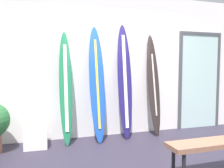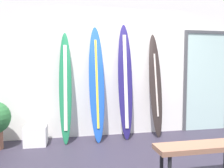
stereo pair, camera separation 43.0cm
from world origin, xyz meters
name	(u,v)px [view 2 (the right image)]	position (x,y,z in m)	size (l,w,h in m)	color
ground	(141,157)	(0.00, 0.00, -0.02)	(8.00, 8.00, 0.04)	#2B2634
wall_back	(121,65)	(0.00, 1.30, 1.40)	(7.20, 0.20, 2.80)	silver
surfboard_emerald	(65,88)	(-1.12, 0.94, 0.99)	(0.24, 0.46, 2.00)	#1E7247
surfboard_cobalt	(97,84)	(-0.56, 0.93, 1.05)	(0.28, 0.48, 2.12)	#1D4DB2
surfboard_navy	(125,82)	(0.00, 0.97, 1.08)	(0.30, 0.43, 2.19)	navy
surfboard_charcoal	(156,86)	(0.62, 0.98, 0.99)	(0.27, 0.42, 2.02)	#2A2220
display_block_left	(36,135)	(-1.64, 0.88, 0.17)	(0.39, 0.39, 0.34)	white
glass_door	(206,79)	(1.86, 1.18, 1.09)	(1.05, 0.06, 2.12)	silver
bench	(200,149)	(0.42, -0.89, 0.39)	(1.09, 0.31, 0.45)	#8C5F48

